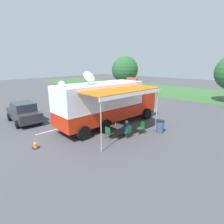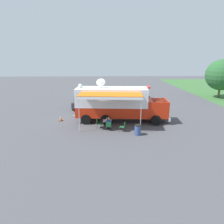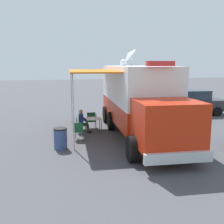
# 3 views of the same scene
# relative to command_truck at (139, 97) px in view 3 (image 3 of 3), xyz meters

# --- Properties ---
(ground_plane) EXTENTS (100.00, 100.00, 0.00)m
(ground_plane) POSITION_rel_command_truck_xyz_m (-0.09, -0.74, -1.94)
(ground_plane) COLOR #47474C
(lot_stripe) EXTENTS (0.52, 4.79, 0.01)m
(lot_stripe) POSITION_rel_command_truck_xyz_m (-2.15, -2.75, -1.94)
(lot_stripe) COLOR silver
(lot_stripe) RESTS_ON ground
(command_truck) EXTENTS (5.32, 9.66, 4.53)m
(command_truck) POSITION_rel_command_truck_xyz_m (0.00, 0.00, 0.00)
(command_truck) COLOR red
(command_truck) RESTS_ON ground
(folding_table) EXTENTS (0.86, 0.86, 0.73)m
(folding_table) POSITION_rel_command_truck_xyz_m (2.10, -1.24, -1.27)
(folding_table) COLOR silver
(folding_table) RESTS_ON ground
(water_bottle) EXTENTS (0.07, 0.07, 0.22)m
(water_bottle) POSITION_rel_command_truck_xyz_m (1.96, -1.30, -1.11)
(water_bottle) COLOR silver
(water_bottle) RESTS_ON folding_table
(folding_chair_at_table) EXTENTS (0.52, 0.52, 0.87)m
(folding_chair_at_table) POSITION_rel_command_truck_xyz_m (2.90, -1.12, -1.43)
(folding_chair_at_table) COLOR #19562D
(folding_chair_at_table) RESTS_ON ground
(folding_chair_beside_table) EXTENTS (0.52, 0.52, 0.87)m
(folding_chair_beside_table) POSITION_rel_command_truck_xyz_m (2.07, -2.08, -1.43)
(folding_chair_beside_table) COLOR #19562D
(folding_chair_beside_table) RESTS_ON ground
(folding_chair_spare_by_truck) EXTENTS (0.60, 0.60, 0.87)m
(folding_chair_spare_by_truck) POSITION_rel_command_truck_xyz_m (3.10, 0.22, -1.43)
(folding_chair_spare_by_truck) COLOR #19562D
(folding_chair_spare_by_truck) RESTS_ON ground
(seated_responder) EXTENTS (0.69, 0.58, 1.25)m
(seated_responder) POSITION_rel_command_truck_xyz_m (2.71, -1.10, -1.29)
(seated_responder) COLOR navy
(seated_responder) RESTS_ON ground
(trash_bin) EXTENTS (0.57, 0.57, 0.91)m
(trash_bin) POSITION_rel_command_truck_xyz_m (4.02, 1.37, -1.49)
(trash_bin) COLOR #384C7F
(trash_bin) RESTS_ON ground
(traffic_cone) EXTENTS (0.36, 0.36, 0.58)m
(traffic_cone) POSITION_rel_command_truck_xyz_m (-0.27, -6.11, -1.66)
(traffic_cone) COLOR black
(traffic_cone) RESTS_ON ground
(car_far_corner) EXTENTS (4.39, 2.39, 1.76)m
(car_far_corner) POSITION_rel_command_truck_xyz_m (-5.84, -4.39, -1.06)
(car_far_corner) COLOR #2D2D33
(car_far_corner) RESTS_ON ground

